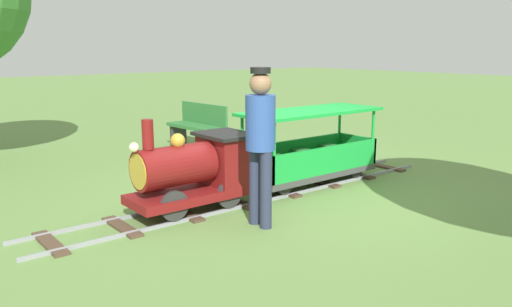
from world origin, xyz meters
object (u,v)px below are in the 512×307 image
locomotive (197,169)px  park_bench (198,127)px  passenger_car (310,154)px  conductor_person (260,135)px

locomotive → park_bench: size_ratio=1.09×
park_bench → locomotive: bearing=147.4°
park_bench → passenger_car: bearing=177.1°
locomotive → conductor_person: size_ratio=0.89×
locomotive → park_bench: (3.00, -1.92, -0.07)m
conductor_person → park_bench: conductor_person is taller
passenger_car → park_bench: size_ratio=1.51×
locomotive → park_bench: 3.56m
conductor_person → park_bench: (3.82, -1.68, -0.54)m
locomotive → passenger_car: 1.76m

